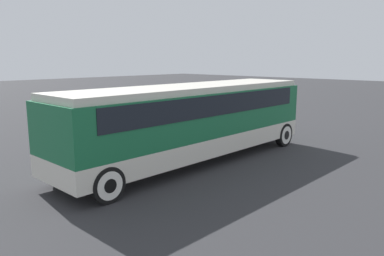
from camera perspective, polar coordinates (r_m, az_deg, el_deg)
ground_plane at (r=14.23m, az=0.00°, el=-5.15°), size 120.00×120.00×0.00m
tour_bus at (r=13.93m, az=0.27°, el=1.85°), size 11.06×2.67×2.88m
parked_car_near at (r=21.54m, az=1.34°, el=2.10°), size 4.45×1.79×1.39m
parked_car_mid at (r=22.91m, az=-7.59°, el=2.51°), size 4.67×1.80×1.37m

